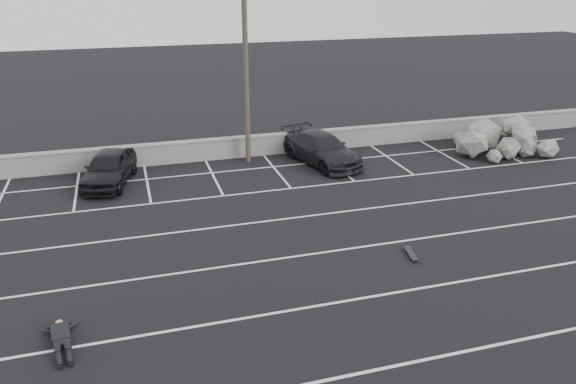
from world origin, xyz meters
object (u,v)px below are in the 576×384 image
object	(u,v)px
skateboard	(411,254)
riprap_pile	(505,141)
person	(60,331)
car_left	(109,168)
car_right	(322,149)
utility_pole	(246,66)
trash_bin	(317,144)

from	to	relation	value
skateboard	riprap_pile	bearing A→B (deg)	52.65
person	skateboard	xyz separation A→B (m)	(10.89, 1.45, -0.17)
car_left	car_right	xyz separation A→B (m)	(10.02, -0.02, -0.01)
riprap_pile	skateboard	xyz separation A→B (m)	(-10.25, -9.05, -0.47)
car_right	skateboard	xyz separation A→B (m)	(-0.40, -9.99, -0.65)
utility_pole	person	distance (m)	15.62
car_left	car_right	distance (m)	10.02
car_right	utility_pole	world-z (taller)	utility_pole
car_right	person	distance (m)	16.08
car_right	skateboard	bearing A→B (deg)	-107.15
riprap_pile	skateboard	world-z (taller)	riprap_pile
car_left	utility_pole	world-z (taller)	utility_pole
car_right	person	xyz separation A→B (m)	(-11.30, -11.43, -0.48)
trash_bin	riprap_pile	size ratio (longest dim) A/B	0.18
car_left	skateboard	xyz separation A→B (m)	(9.62, -10.01, -0.66)
riprap_pile	person	distance (m)	23.61
car_right	utility_pole	size ratio (longest dim) A/B	0.54
car_left	utility_pole	bearing A→B (deg)	26.20
car_left	riprap_pile	distance (m)	19.89
car_left	skateboard	size ratio (longest dim) A/B	5.01
trash_bin	riprap_pile	xyz separation A→B (m)	(9.56, -2.36, 0.00)
car_left	car_right	world-z (taller)	car_left
riprap_pile	car_left	bearing A→B (deg)	177.25
car_right	utility_pole	xyz separation A→B (m)	(-3.40, 1.30, 3.95)
car_left	trash_bin	distance (m)	10.40
car_left	riprap_pile	world-z (taller)	car_left
car_right	skateboard	size ratio (longest dim) A/B	5.77
riprap_pile	person	size ratio (longest dim) A/B	2.29
car_right	trash_bin	bearing A→B (deg)	63.81
car_left	skateboard	world-z (taller)	car_left
car_left	utility_pole	distance (m)	7.80
utility_pole	person	size ratio (longest dim) A/B	3.57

